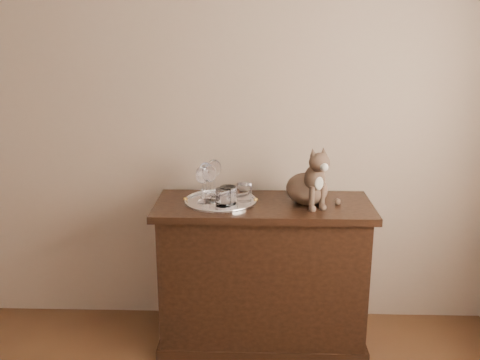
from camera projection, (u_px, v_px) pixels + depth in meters
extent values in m
cube|color=tan|center=(162.00, 105.00, 3.13)|extent=(4.00, 0.10, 2.70)
cylinder|color=silver|center=(221.00, 202.00, 2.96)|extent=(0.40, 0.40, 0.01)
cylinder|color=silver|center=(228.00, 195.00, 2.90)|extent=(0.09, 0.09, 0.10)
cylinder|color=silver|center=(223.00, 197.00, 2.87)|extent=(0.08, 0.08, 0.09)
cylinder|color=white|center=(244.00, 192.00, 2.96)|extent=(0.08, 0.08, 0.10)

